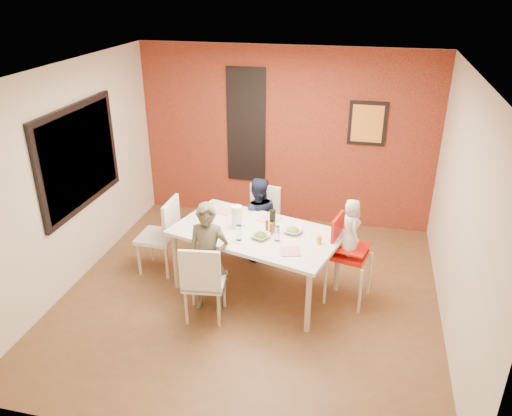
% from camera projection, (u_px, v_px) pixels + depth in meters
% --- Properties ---
extents(ground, '(4.50, 4.50, 0.00)m').
position_uv_depth(ground, '(250.00, 295.00, 6.17)').
color(ground, brown).
rests_on(ground, ground).
extents(ceiling, '(4.50, 4.50, 0.02)m').
position_uv_depth(ceiling, '(249.00, 72.00, 5.02)').
color(ceiling, white).
rests_on(ceiling, wall_back).
extents(wall_back, '(4.50, 0.02, 2.70)m').
position_uv_depth(wall_back, '(285.00, 137.00, 7.58)').
color(wall_back, beige).
rests_on(wall_back, ground).
extents(wall_front, '(4.50, 0.02, 2.70)m').
position_uv_depth(wall_front, '(176.00, 316.00, 3.61)').
color(wall_front, beige).
rests_on(wall_front, ground).
extents(wall_left, '(0.02, 4.50, 2.70)m').
position_uv_depth(wall_left, '(70.00, 178.00, 6.06)').
color(wall_left, beige).
rests_on(wall_left, ground).
extents(wall_right, '(0.02, 4.50, 2.70)m').
position_uv_depth(wall_right, '(462.00, 215.00, 5.13)').
color(wall_right, beige).
rests_on(wall_right, ground).
extents(brick_accent_wall, '(4.50, 0.02, 2.70)m').
position_uv_depth(brick_accent_wall, '(285.00, 138.00, 7.56)').
color(brick_accent_wall, maroon).
rests_on(brick_accent_wall, ground).
extents(picture_window_frame, '(0.05, 1.70, 1.30)m').
position_uv_depth(picture_window_frame, '(79.00, 157.00, 6.14)').
color(picture_window_frame, black).
rests_on(picture_window_frame, wall_left).
extents(picture_window_pane, '(0.02, 1.55, 1.15)m').
position_uv_depth(picture_window_pane, '(80.00, 157.00, 6.14)').
color(picture_window_pane, black).
rests_on(picture_window_pane, wall_left).
extents(glassblock_strip, '(0.55, 0.03, 1.70)m').
position_uv_depth(glassblock_strip, '(246.00, 126.00, 7.61)').
color(glassblock_strip, silver).
rests_on(glassblock_strip, wall_back).
extents(glassblock_surround, '(0.60, 0.03, 1.76)m').
position_uv_depth(glassblock_surround, '(246.00, 126.00, 7.60)').
color(glassblock_surround, black).
rests_on(glassblock_surround, wall_back).
extents(art_print_frame, '(0.54, 0.03, 0.64)m').
position_uv_depth(art_print_frame, '(367.00, 123.00, 7.17)').
color(art_print_frame, black).
rests_on(art_print_frame, wall_back).
extents(art_print_canvas, '(0.44, 0.01, 0.54)m').
position_uv_depth(art_print_canvas, '(367.00, 124.00, 7.15)').
color(art_print_canvas, gold).
rests_on(art_print_canvas, wall_back).
extents(dining_table, '(2.17, 1.57, 0.81)m').
position_uv_depth(dining_table, '(256.00, 237.00, 5.98)').
color(dining_table, silver).
rests_on(dining_table, ground).
extents(chair_near, '(0.50, 0.50, 0.97)m').
position_uv_depth(chair_near, '(203.00, 280.00, 5.50)').
color(chair_near, white).
rests_on(chair_near, ground).
extents(chair_far, '(0.50, 0.50, 0.95)m').
position_uv_depth(chair_far, '(262.00, 216.00, 6.96)').
color(chair_far, white).
rests_on(chair_far, ground).
extents(chair_left, '(0.48, 0.48, 1.03)m').
position_uv_depth(chair_left, '(163.00, 232.00, 6.45)').
color(chair_left, silver).
rests_on(chair_left, ground).
extents(high_chair, '(0.54, 0.54, 1.08)m').
position_uv_depth(high_chair, '(346.00, 251.00, 5.84)').
color(high_chair, red).
rests_on(high_chair, ground).
extents(child_near, '(0.50, 0.34, 1.34)m').
position_uv_depth(child_near, '(208.00, 258.00, 5.66)').
color(child_near, brown).
rests_on(child_near, ground).
extents(child_far, '(0.67, 0.58, 1.20)m').
position_uv_depth(child_far, '(257.00, 219.00, 6.72)').
color(child_far, '#161D31').
rests_on(child_far, ground).
extents(toddler, '(0.32, 0.39, 0.68)m').
position_uv_depth(toddler, '(351.00, 227.00, 5.69)').
color(toddler, beige).
rests_on(toddler, high_chair).
extents(plate_near_left, '(0.28, 0.28, 0.01)m').
position_uv_depth(plate_near_left, '(208.00, 234.00, 5.88)').
color(plate_near_left, silver).
rests_on(plate_near_left, dining_table).
extents(plate_far_mid, '(0.32, 0.32, 0.01)m').
position_uv_depth(plate_far_mid, '(269.00, 219.00, 6.24)').
color(plate_far_mid, white).
rests_on(plate_far_mid, dining_table).
extents(plate_near_right, '(0.27, 0.27, 0.01)m').
position_uv_depth(plate_near_right, '(290.00, 251.00, 5.51)').
color(plate_near_right, silver).
rests_on(plate_near_right, dining_table).
extents(plate_far_left, '(0.25, 0.25, 0.01)m').
position_uv_depth(plate_far_left, '(224.00, 211.00, 6.44)').
color(plate_far_left, white).
rests_on(plate_far_left, dining_table).
extents(salad_bowl_a, '(0.28, 0.28, 0.05)m').
position_uv_depth(salad_bowl_a, '(261.00, 236.00, 5.79)').
color(salad_bowl_a, silver).
rests_on(salad_bowl_a, dining_table).
extents(salad_bowl_b, '(0.25, 0.25, 0.06)m').
position_uv_depth(salad_bowl_b, '(293.00, 231.00, 5.91)').
color(salad_bowl_b, silver).
rests_on(salad_bowl_b, dining_table).
extents(wine_bottle, '(0.07, 0.07, 0.28)m').
position_uv_depth(wine_bottle, '(272.00, 221.00, 5.90)').
color(wine_bottle, black).
rests_on(wine_bottle, dining_table).
extents(wine_glass_a, '(0.07, 0.07, 0.19)m').
position_uv_depth(wine_glass_a, '(239.00, 233.00, 5.72)').
color(wine_glass_a, white).
rests_on(wine_glass_a, dining_table).
extents(wine_glass_b, '(0.06, 0.06, 0.18)m').
position_uv_depth(wine_glass_b, '(277.00, 233.00, 5.71)').
color(wine_glass_b, white).
rests_on(wine_glass_b, dining_table).
extents(paper_towel_roll, '(0.13, 0.13, 0.29)m').
position_uv_depth(paper_towel_roll, '(237.00, 217.00, 5.98)').
color(paper_towel_roll, white).
rests_on(paper_towel_roll, dining_table).
extents(condiment_red, '(0.04, 0.04, 0.15)m').
position_uv_depth(condiment_red, '(271.00, 229.00, 5.85)').
color(condiment_red, red).
rests_on(condiment_red, dining_table).
extents(condiment_green, '(0.03, 0.03, 0.13)m').
position_uv_depth(condiment_green, '(273.00, 227.00, 5.90)').
color(condiment_green, '#347527').
rests_on(condiment_green, dining_table).
extents(condiment_brown, '(0.04, 0.04, 0.14)m').
position_uv_depth(condiment_brown, '(267.00, 225.00, 5.94)').
color(condiment_brown, brown).
rests_on(condiment_brown, dining_table).
extents(sippy_cup, '(0.06, 0.06, 0.10)m').
position_uv_depth(sippy_cup, '(319.00, 240.00, 5.65)').
color(sippy_cup, orange).
rests_on(sippy_cup, dining_table).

